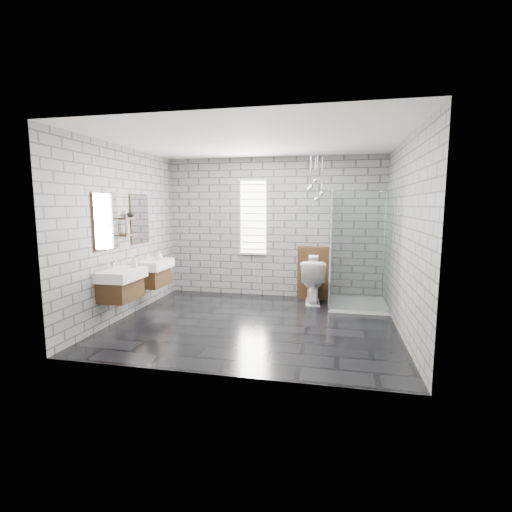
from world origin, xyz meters
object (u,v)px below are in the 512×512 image
(shower_enclosure, at_px, (353,280))
(toilet, at_px, (313,281))
(vanity_left, at_px, (119,276))
(vanity_right, at_px, (151,265))
(cistern_panel, at_px, (314,273))

(shower_enclosure, bearing_deg, toilet, 161.90)
(vanity_left, bearing_deg, vanity_right, 90.00)
(shower_enclosure, bearing_deg, vanity_left, -153.21)
(toilet, bearing_deg, vanity_left, 31.59)
(vanity_left, relative_size, vanity_right, 1.00)
(vanity_left, height_order, shower_enclosure, shower_enclosure)
(vanity_right, height_order, toilet, vanity_right)
(vanity_left, xyz_separation_m, shower_enclosure, (3.41, 1.72, -0.25))
(toilet, bearing_deg, vanity_right, 15.67)
(cistern_panel, bearing_deg, toilet, -90.00)
(vanity_left, distance_m, shower_enclosure, 3.83)
(vanity_right, xyz_separation_m, shower_enclosure, (3.41, 0.75, -0.25))
(vanity_right, distance_m, shower_enclosure, 3.50)
(cistern_panel, height_order, shower_enclosure, shower_enclosure)
(vanity_left, xyz_separation_m, vanity_right, (0.00, 0.97, 0.00))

